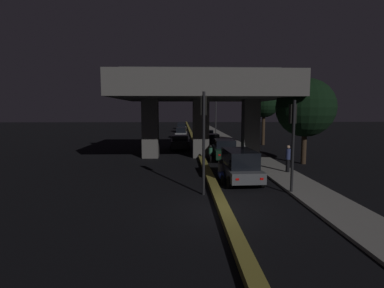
# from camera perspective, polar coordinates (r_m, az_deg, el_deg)

# --- Properties ---
(ground_plane) EXTENTS (200.00, 200.00, 0.00)m
(ground_plane) POSITION_cam_1_polar(r_m,az_deg,el_deg) (12.91, 5.96, -12.64)
(ground_plane) COLOR black
(median_divider) EXTENTS (0.49, 126.00, 0.26)m
(median_divider) POSITION_cam_1_polar(r_m,az_deg,el_deg) (47.30, 0.09, 1.42)
(median_divider) COLOR olive
(median_divider) RESTS_ON ground_plane
(sidewalk_right) EXTENTS (2.32, 126.00, 0.13)m
(sidewalk_right) POSITION_cam_1_polar(r_m,az_deg,el_deg) (40.84, 7.30, 0.49)
(sidewalk_right) COLOR gray
(sidewalk_right) RESTS_ON ground_plane
(elevated_overpass) EXTENTS (14.30, 12.47, 8.02)m
(elevated_overpass) POSITION_cam_1_polar(r_m,az_deg,el_deg) (26.98, 1.70, 9.95)
(elevated_overpass) COLOR #5B5956
(elevated_overpass) RESTS_ON ground_plane
(traffic_light_left_of_median) EXTENTS (0.30, 0.49, 5.12)m
(traffic_light_left_of_median) POSITION_cam_1_polar(r_m,az_deg,el_deg) (14.76, 2.22, 3.61)
(traffic_light_left_of_median) COLOR black
(traffic_light_left_of_median) RESTS_ON ground_plane
(traffic_light_right_of_median) EXTENTS (0.30, 0.49, 4.72)m
(traffic_light_right_of_median) POSITION_cam_1_polar(r_m,az_deg,el_deg) (15.75, 18.64, 2.47)
(traffic_light_right_of_median) COLOR black
(traffic_light_right_of_median) RESTS_ON ground_plane
(street_lamp) EXTENTS (2.27, 0.32, 8.11)m
(street_lamp) POSITION_cam_1_polar(r_m,az_deg,el_deg) (50.03, 4.23, 7.01)
(street_lamp) COLOR #2D2D30
(street_lamp) RESTS_ON ground_plane
(car_grey_lead) EXTENTS (2.16, 4.37, 1.90)m
(car_grey_lead) POSITION_cam_1_polar(r_m,az_deg,el_deg) (17.91, 9.06, -3.98)
(car_grey_lead) COLOR #515459
(car_grey_lead) RESTS_ON ground_plane
(car_dark_green_second) EXTENTS (2.11, 4.67, 1.73)m
(car_dark_green_second) POSITION_cam_1_polar(r_m,az_deg,el_deg) (26.03, 6.20, -0.99)
(car_dark_green_second) COLOR black
(car_dark_green_second) RESTS_ON ground_plane
(car_black_third) EXTENTS (2.15, 4.02, 1.55)m
(car_black_third) POSITION_cam_1_polar(r_m,az_deg,el_deg) (34.65, 3.61, 0.70)
(car_black_third) COLOR black
(car_black_third) RESTS_ON ground_plane
(car_silver_fourth) EXTENTS (1.89, 4.20, 1.44)m
(car_silver_fourth) POSITION_cam_1_polar(r_m,az_deg,el_deg) (42.88, 2.97, 1.72)
(car_silver_fourth) COLOR gray
(car_silver_fourth) RESTS_ON ground_plane
(car_taxi_yellow_fifth) EXTENTS (2.00, 4.39, 1.47)m
(car_taxi_yellow_fifth) POSITION_cam_1_polar(r_m,az_deg,el_deg) (50.89, 2.23, 2.46)
(car_taxi_yellow_fifth) COLOR gold
(car_taxi_yellow_fifth) RESTS_ON ground_plane
(car_black_lead_oncoming) EXTENTS (2.08, 4.26, 1.53)m
(car_black_lead_oncoming) POSITION_cam_1_polar(r_m,az_deg,el_deg) (32.62, -2.29, 0.36)
(car_black_lead_oncoming) COLOR black
(car_black_lead_oncoming) RESTS_ON ground_plane
(car_silver_second_oncoming) EXTENTS (1.96, 4.60, 1.65)m
(car_silver_second_oncoming) POSITION_cam_1_polar(r_m,az_deg,el_deg) (46.02, -2.05, 2.18)
(car_silver_second_oncoming) COLOR gray
(car_silver_second_oncoming) RESTS_ON ground_plane
(car_white_third_oncoming) EXTENTS (2.09, 4.44, 1.75)m
(car_white_third_oncoming) POSITION_cam_1_polar(r_m,az_deg,el_deg) (59.58, -1.98, 3.17)
(car_white_third_oncoming) COLOR silver
(car_white_third_oncoming) RESTS_ON ground_plane
(car_dark_blue_fourth_oncoming) EXTENTS (1.85, 4.70, 1.60)m
(car_dark_blue_fourth_oncoming) POSITION_cam_1_polar(r_m,az_deg,el_deg) (69.97, -2.09, 3.58)
(car_dark_blue_fourth_oncoming) COLOR #141938
(car_dark_blue_fourth_oncoming) RESTS_ON ground_plane
(motorcycle_blue_filtering_near) EXTENTS (0.32, 1.86, 1.37)m
(motorcycle_blue_filtering_near) POSITION_cam_1_polar(r_m,az_deg,el_deg) (17.70, 5.52, -5.44)
(motorcycle_blue_filtering_near) COLOR black
(motorcycle_blue_filtering_near) RESTS_ON ground_plane
(motorcycle_black_filtering_mid) EXTENTS (0.34, 1.93, 1.37)m
(motorcycle_black_filtering_mid) POSITION_cam_1_polar(r_m,az_deg,el_deg) (24.96, 3.54, -1.98)
(motorcycle_black_filtering_mid) COLOR black
(motorcycle_black_filtering_mid) RESTS_ON ground_plane
(pedestrian_on_sidewalk) EXTENTS (0.30, 0.30, 1.79)m
(pedestrian_on_sidewalk) POSITION_cam_1_polar(r_m,az_deg,el_deg) (20.91, 17.81, -2.62)
(pedestrian_on_sidewalk) COLOR black
(pedestrian_on_sidewalk) RESTS_ON sidewalk_right
(roadside_tree_kerbside_near) EXTENTS (4.55, 4.55, 6.71)m
(roadside_tree_kerbside_near) POSITION_cam_1_polar(r_m,az_deg,el_deg) (25.08, 20.79, 6.46)
(roadside_tree_kerbside_near) COLOR #38281C
(roadside_tree_kerbside_near) RESTS_ON ground_plane
(roadside_tree_kerbside_mid) EXTENTS (3.79, 3.79, 7.18)m
(roadside_tree_kerbside_mid) POSITION_cam_1_polar(r_m,az_deg,el_deg) (37.79, 13.56, 7.77)
(roadside_tree_kerbside_mid) COLOR #38281C
(roadside_tree_kerbside_mid) RESTS_ON ground_plane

